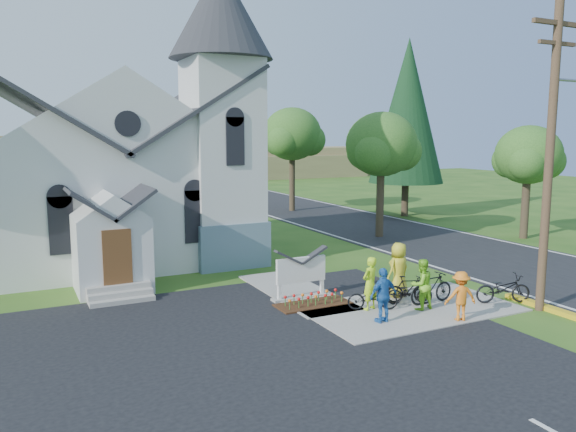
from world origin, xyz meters
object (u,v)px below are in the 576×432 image
cyclist_0 (370,283)px  cyclist_3 (461,296)px  bike_4 (503,288)px  cyclist_1 (421,284)px  bike_3 (431,288)px  bike_2 (409,292)px  church_sign (301,270)px  cyclist_2 (383,295)px  bike_1 (409,289)px  cyclist_4 (399,270)px  bike_0 (373,297)px  utility_pole (552,147)px

cyclist_0 → cyclist_3: bearing=112.7°
bike_4 → cyclist_1: bearing=97.6°
cyclist_3 → bike_3: (0.38, 1.77, -0.23)m
cyclist_1 → bike_2: cyclist_1 is taller
church_sign → bike_2: 3.81m
cyclist_2 → bike_2: cyclist_2 is taller
cyclist_0 → bike_1: 1.68m
bike_3 → church_sign: bearing=52.5°
bike_1 → cyclist_4: 0.92m
church_sign → cyclist_4: 3.47m
church_sign → cyclist_1: cyclist_1 is taller
bike_3 → bike_4: size_ratio=0.94×
bike_1 → bike_3: bearing=-99.6°
bike_3 → cyclist_0: bearing=78.6°
bike_0 → cyclist_2: (-0.42, -1.16, 0.42)m
bike_2 → bike_3: size_ratio=0.87×
bike_0 → cyclist_3: size_ratio=1.07×
bike_0 → cyclist_1: size_ratio=0.98×
utility_pole → bike_3: bearing=144.4°
cyclist_4 → bike_4: cyclist_4 is taller
cyclist_0 → church_sign: bearing=-77.0°
bike_0 → cyclist_4: 1.98m
cyclist_4 → bike_4: size_ratio=1.02×
utility_pole → cyclist_1: utility_pole is taller
bike_2 → utility_pole: bearing=-98.8°
bike_2 → bike_0: bearing=111.7°
cyclist_3 → bike_3: cyclist_3 is taller
utility_pole → bike_4: bearing=123.0°
cyclist_3 → bike_4: size_ratio=0.81×
church_sign → cyclist_1: size_ratio=1.30×
utility_pole → bike_4: (-0.66, 1.02, -4.85)m
bike_2 → cyclist_4: size_ratio=0.80×
bike_2 → cyclist_0: bearing=108.8°
bike_0 → cyclist_2: 1.30m
cyclist_1 → bike_3: cyclist_1 is taller
bike_1 → bike_2: 0.19m
bike_0 → bike_1: bike_1 is taller
bike_3 → cyclist_4: bearing=22.0°
bike_0 → bike_4: bike_4 is taller
cyclist_4 → cyclist_1: bearing=69.2°
cyclist_1 → cyclist_2: (-1.90, -0.50, 0.01)m
cyclist_4 → bike_4: bearing=128.9°
church_sign → bike_3: size_ratio=1.22×
cyclist_2 → cyclist_4: (2.12, 2.02, 0.12)m
bike_1 → cyclist_4: bearing=11.8°
cyclist_2 → cyclist_3: size_ratio=1.10×
bike_0 → bike_1: size_ratio=1.04×
cyclist_1 → bike_4: bearing=165.3°
utility_pole → cyclist_2: 7.24m
cyclist_3 → bike_0: bearing=-30.2°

